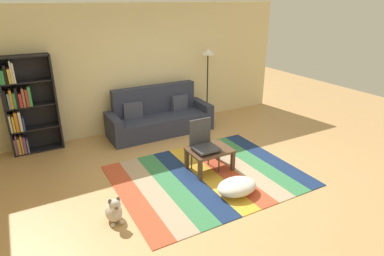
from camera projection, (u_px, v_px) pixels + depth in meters
ground_plane at (205, 171)px, 5.62m from camera, size 14.00×14.00×0.00m
back_wall at (146, 67)px, 7.19m from camera, size 6.80×0.10×2.70m
rug at (208, 176)px, 5.47m from camera, size 2.99×2.36×0.01m
couch at (159, 117)px, 7.16m from camera, size 2.26×0.80×1.00m
bookshelf at (24, 106)px, 6.01m from camera, size 0.90×0.28×1.84m
coffee_table at (210, 153)px, 5.56m from camera, size 0.73×0.54×0.38m
pouf at (237, 187)px, 4.93m from camera, size 0.65×0.46×0.23m
dog at (114, 211)px, 4.31m from camera, size 0.22×0.35×0.40m
standing_lamp at (208, 61)px, 7.45m from camera, size 0.32×0.32×1.72m
tv_remote at (209, 150)px, 5.49m from camera, size 0.07×0.16×0.02m
folding_chair at (203, 141)px, 5.49m from camera, size 0.40×0.40×0.90m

